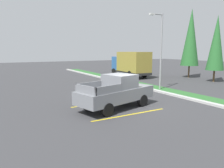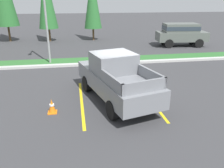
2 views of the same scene
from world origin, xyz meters
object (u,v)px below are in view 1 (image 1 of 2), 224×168
(cypress_tree_leftmost, at_px, (191,38))
(pickup_truck_main, at_px, (117,92))
(cargo_truck_distant, at_px, (131,63))
(cypress_tree_left_inner, at_px, (216,43))
(traffic_cone, at_px, (87,97))
(street_light, at_px, (160,46))

(cypress_tree_leftmost, bearing_deg, pickup_truck_main, -62.88)
(pickup_truck_main, distance_m, cargo_truck_distant, 16.25)
(pickup_truck_main, xyz_separation_m, cargo_truck_distant, (-12.82, 9.95, 0.81))
(cypress_tree_leftmost, distance_m, cypress_tree_left_inner, 4.28)
(cargo_truck_distant, bearing_deg, cypress_tree_leftmost, 54.85)
(cargo_truck_distant, relative_size, cypress_tree_left_inner, 0.92)
(cargo_truck_distant, distance_m, traffic_cone, 14.87)
(street_light, relative_size, traffic_cone, 11.26)
(street_light, bearing_deg, cargo_truck_distant, 160.13)
(cypress_tree_leftmost, height_order, traffic_cone, cypress_tree_leftmost)
(pickup_truck_main, relative_size, traffic_cone, 9.21)
(pickup_truck_main, xyz_separation_m, cypress_tree_leftmost, (-8.35, 16.30, 4.21))
(cargo_truck_distant, xyz_separation_m, cypress_tree_left_inner, (8.62, 5.70, 2.55))
(pickup_truck_main, height_order, traffic_cone, pickup_truck_main)
(cargo_truck_distant, distance_m, cypress_tree_left_inner, 10.64)
(cypress_tree_left_inner, relative_size, traffic_cone, 12.45)
(cargo_truck_distant, xyz_separation_m, street_light, (9.36, -3.38, 2.08))
(street_light, height_order, cypress_tree_leftmost, cypress_tree_leftmost)
(cargo_truck_distant, xyz_separation_m, cypress_tree_leftmost, (4.47, 6.35, 3.40))
(pickup_truck_main, height_order, cypress_tree_left_inner, cypress_tree_left_inner)
(cypress_tree_left_inner, bearing_deg, street_light, -85.31)
(traffic_cone, bearing_deg, cypress_tree_leftmost, 108.08)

